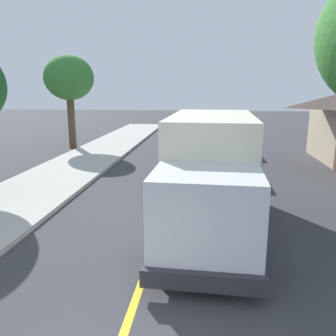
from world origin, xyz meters
TOP-DOWN VIEW (x-y plane):
  - centre_line_yellow at (0.00, 10.00)m, footprint 0.16×56.00m
  - box_truck at (1.40, 6.50)m, footprint 2.63×7.25m
  - parked_car_near at (1.87, 12.39)m, footprint 1.92×4.45m
  - parked_car_mid at (2.45, 18.24)m, footprint 1.88×4.43m
  - parked_car_far at (1.67, 25.62)m, footprint 1.86×4.42m
  - street_tree_down_block at (-7.80, 19.21)m, footprint 3.21×3.21m

SIDE VIEW (x-z plane):
  - centre_line_yellow at x=0.00m, z-range 0.00..0.01m
  - parked_car_near at x=1.87m, z-range -0.04..1.63m
  - parked_car_mid at x=2.45m, z-range -0.04..1.63m
  - parked_car_far at x=1.67m, z-range -0.04..1.63m
  - box_truck at x=1.40m, z-range 0.17..3.37m
  - street_tree_down_block at x=-7.80m, z-range 1.52..7.59m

